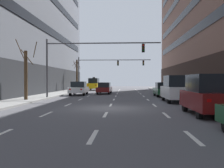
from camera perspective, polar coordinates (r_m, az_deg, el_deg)
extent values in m
plane|color=#515156|center=(15.90, -0.70, -5.74)|extent=(120.00, 120.00, 0.00)
cube|color=silver|center=(13.56, -15.30, -6.90)|extent=(0.16, 2.00, 0.01)
cube|color=silver|center=(18.35, -10.37, -4.86)|extent=(0.16, 2.00, 0.01)
cube|color=silver|center=(23.22, -7.50, -3.65)|extent=(0.16, 2.00, 0.01)
cube|color=silver|center=(28.14, -5.64, -2.86)|extent=(0.16, 2.00, 0.01)
cube|color=silver|center=(33.08, -4.34, -2.30)|extent=(0.16, 2.00, 0.01)
cube|color=silver|center=(38.04, -3.37, -1.89)|extent=(0.16, 2.00, 0.01)
cube|color=silver|center=(43.00, -2.63, -1.57)|extent=(0.16, 2.00, 0.01)
cube|color=silver|center=(47.98, -2.04, -1.32)|extent=(0.16, 2.00, 0.01)
cube|color=silver|center=(8.03, -4.50, -12.26)|extent=(0.16, 2.00, 0.01)
cube|color=silver|center=(12.93, -1.57, -7.25)|extent=(0.16, 2.00, 0.01)
cube|color=silver|center=(17.88, -0.28, -4.99)|extent=(0.16, 2.00, 0.01)
cube|color=silver|center=(22.85, 0.44, -3.72)|extent=(0.16, 2.00, 0.01)
cube|color=silver|center=(27.84, 0.90, -2.90)|extent=(0.16, 2.00, 0.01)
cube|color=silver|center=(32.82, 1.23, -2.32)|extent=(0.16, 2.00, 0.01)
cube|color=silver|center=(37.82, 1.46, -1.90)|extent=(0.16, 2.00, 0.01)
cube|color=silver|center=(42.81, 1.65, -1.58)|extent=(0.16, 2.00, 0.01)
cube|color=silver|center=(47.80, 1.79, -1.33)|extent=(0.16, 2.00, 0.01)
cube|color=silver|center=(8.26, 18.66, -11.94)|extent=(0.16, 2.00, 0.01)
cube|color=silver|center=(13.07, 12.69, -7.18)|extent=(0.16, 2.00, 0.01)
cube|color=silver|center=(17.98, 10.01, -4.97)|extent=(0.16, 2.00, 0.01)
cube|color=silver|center=(22.93, 8.48, -3.71)|extent=(0.16, 2.00, 0.01)
cube|color=silver|center=(27.90, 7.50, -2.89)|extent=(0.16, 2.00, 0.01)
cube|color=silver|center=(32.88, 6.82, -2.32)|extent=(0.16, 2.00, 0.01)
cube|color=silver|center=(37.86, 6.32, -1.91)|extent=(0.16, 2.00, 0.01)
cube|color=silver|center=(42.85, 5.94, -1.58)|extent=(0.16, 2.00, 0.01)
cube|color=silver|center=(47.84, 5.63, -1.33)|extent=(0.16, 2.00, 0.01)
cylinder|color=black|center=(33.92, -2.80, -1.70)|extent=(0.23, 0.63, 0.62)
cylinder|color=black|center=(33.74, -0.27, -1.72)|extent=(0.23, 0.63, 0.62)
cylinder|color=black|center=(31.41, -3.46, -1.91)|extent=(0.23, 0.63, 0.62)
cylinder|color=black|center=(31.21, -0.73, -1.93)|extent=(0.23, 0.63, 0.62)
cube|color=maroon|center=(32.55, -1.81, -1.28)|extent=(1.90, 4.21, 0.60)
cube|color=black|center=(32.34, -1.85, -0.19)|extent=(1.58, 1.85, 0.64)
cube|color=white|center=(34.64, -2.38, -0.98)|extent=(0.19, 0.08, 0.13)
cube|color=red|center=(30.62, -3.41, -1.22)|extent=(0.19, 0.08, 0.13)
cube|color=white|center=(34.49, -0.38, -0.98)|extent=(0.19, 0.08, 0.13)
cube|color=red|center=(30.46, -1.15, -1.23)|extent=(0.19, 0.08, 0.13)
cylinder|color=black|center=(46.92, -5.07, -0.95)|extent=(0.25, 0.70, 0.70)
cylinder|color=black|center=(46.67, -3.03, -0.96)|extent=(0.25, 0.70, 0.70)
cylinder|color=black|center=(44.12, -5.69, -1.07)|extent=(0.25, 0.70, 0.70)
cylinder|color=black|center=(43.85, -3.52, -1.07)|extent=(0.25, 0.70, 0.70)
cube|color=yellow|center=(45.37, -4.32, -0.41)|extent=(2.06, 4.69, 0.95)
cube|color=black|center=(45.36, -4.32, 0.79)|extent=(1.76, 2.78, 0.95)
cube|color=white|center=(47.72, -4.71, -0.15)|extent=(0.21, 0.09, 0.15)
cube|color=red|center=(43.23, -5.67, -0.26)|extent=(0.21, 0.09, 0.15)
cube|color=white|center=(47.53, -3.09, -0.15)|extent=(0.21, 0.09, 0.15)
cube|color=red|center=(43.01, -3.89, -0.26)|extent=(0.21, 0.09, 0.15)
cube|color=black|center=(45.36, -4.32, 1.51)|extent=(0.47, 0.22, 0.19)
cylinder|color=black|center=(31.72, -8.88, -1.84)|extent=(0.24, 0.68, 0.68)
cylinder|color=black|center=(31.46, -5.95, -1.86)|extent=(0.24, 0.68, 0.68)
cylinder|color=black|center=(29.02, -9.91, -2.10)|extent=(0.24, 0.68, 0.68)
cylinder|color=black|center=(28.72, -6.70, -2.12)|extent=(0.24, 0.68, 0.68)
cube|color=white|center=(30.20, -7.85, -1.35)|extent=(1.97, 4.54, 0.66)
cube|color=black|center=(29.98, -7.92, -0.08)|extent=(1.68, 1.98, 0.70)
cube|color=white|center=(32.49, -8.34, -1.00)|extent=(0.21, 0.09, 0.14)
cube|color=red|center=(28.15, -9.94, -1.28)|extent=(0.21, 0.09, 0.14)
cube|color=white|center=(32.28, -6.03, -1.00)|extent=(0.21, 0.09, 0.14)
cube|color=red|center=(27.91, -7.28, -1.30)|extent=(0.21, 0.09, 0.14)
cube|color=white|center=(9.90, 24.75, -5.47)|extent=(0.20, 0.08, 0.14)
cylinder|color=black|center=(14.76, 16.89, -4.99)|extent=(0.22, 0.67, 0.66)
cylinder|color=black|center=(15.23, 22.81, -4.84)|extent=(0.22, 0.67, 0.66)
cylinder|color=black|center=(12.16, 20.00, -6.26)|extent=(0.22, 0.67, 0.66)
cube|color=maroon|center=(13.65, 21.58, -3.58)|extent=(1.86, 4.44, 0.91)
cube|color=black|center=(13.61, 21.60, 0.23)|extent=(1.62, 2.62, 0.91)
cube|color=white|center=(15.54, 16.74, -2.43)|extent=(0.20, 0.08, 0.14)
cube|color=red|center=(11.37, 21.99, -3.66)|extent=(0.20, 0.08, 0.14)
cube|color=white|center=(15.90, 21.29, -2.38)|extent=(0.20, 0.08, 0.14)
cylinder|color=black|center=(22.30, 12.06, -2.96)|extent=(0.24, 0.70, 0.70)
cylinder|color=black|center=(22.61, 16.29, -2.93)|extent=(0.24, 0.70, 0.70)
cylinder|color=black|center=(19.49, 13.34, -3.52)|extent=(0.24, 0.70, 0.70)
cylinder|color=black|center=(19.86, 18.14, -3.46)|extent=(0.24, 0.70, 0.70)
cube|color=white|center=(21.02, 14.93, -1.91)|extent=(1.96, 4.65, 0.95)
cube|color=black|center=(21.00, 14.94, 0.68)|extent=(1.70, 2.75, 0.95)
cube|color=white|center=(23.13, 12.14, -1.24)|extent=(0.21, 0.09, 0.15)
cube|color=red|center=(18.64, 14.30, -1.75)|extent=(0.21, 0.09, 0.15)
cube|color=white|center=(23.38, 15.43, -1.23)|extent=(0.21, 0.09, 0.15)
cube|color=red|center=(18.95, 18.34, -1.72)|extent=(0.21, 0.09, 0.15)
cylinder|color=black|center=(28.88, 10.07, -2.14)|extent=(0.22, 0.65, 0.65)
cylinder|color=black|center=(29.13, 13.12, -2.12)|extent=(0.22, 0.65, 0.65)
cylinder|color=black|center=(26.27, 10.82, -2.44)|extent=(0.22, 0.65, 0.65)
cylinder|color=black|center=(26.54, 14.17, -2.42)|extent=(0.22, 0.65, 0.65)
cube|color=#1E512D|center=(27.68, 12.04, -1.63)|extent=(1.84, 4.32, 0.63)
cube|color=black|center=(27.46, 12.11, -0.30)|extent=(1.58, 1.87, 0.67)
cube|color=white|center=(29.67, 10.16, -1.24)|extent=(0.20, 0.08, 0.14)
cube|color=red|center=(25.49, 11.42, -1.59)|extent=(0.20, 0.08, 0.14)
cube|color=white|center=(29.86, 12.56, -1.24)|extent=(0.20, 0.08, 0.14)
cube|color=red|center=(25.71, 14.20, -1.58)|extent=(0.20, 0.08, 0.14)
cylinder|color=#4C4C51|center=(25.15, -15.17, 3.64)|extent=(0.18, 0.18, 5.84)
cylinder|color=#4C4C51|center=(24.25, -2.13, 9.67)|extent=(11.37, 0.12, 0.12)
cube|color=black|center=(24.15, 7.42, 8.46)|extent=(0.28, 0.24, 0.84)
sphere|color=red|center=(24.05, 7.45, 9.11)|extent=(0.17, 0.17, 0.17)
sphere|color=#523505|center=(24.01, 7.45, 8.50)|extent=(0.17, 0.17, 0.17)
sphere|color=#073E10|center=(23.98, 7.45, 7.88)|extent=(0.17, 0.17, 0.17)
cylinder|color=#4C4C51|center=(41.39, -7.90, 2.42)|extent=(0.18, 0.18, 5.64)
cylinder|color=#4C4C51|center=(40.81, 0.57, 5.72)|extent=(12.20, 0.12, 0.12)
cube|color=black|center=(40.74, 1.43, 5.00)|extent=(0.28, 0.24, 0.84)
sphere|color=#4B0704|center=(40.62, 1.43, 5.38)|extent=(0.17, 0.17, 0.17)
sphere|color=orange|center=(40.61, 1.43, 5.01)|extent=(0.17, 0.17, 0.17)
sphere|color=#073E10|center=(40.59, 1.43, 4.64)|extent=(0.17, 0.17, 0.17)
cube|color=black|center=(40.85, 7.45, 4.98)|extent=(0.28, 0.24, 0.84)
sphere|color=#4B0704|center=(40.73, 7.47, 5.36)|extent=(0.17, 0.17, 0.17)
sphere|color=orange|center=(40.71, 7.47, 4.99)|extent=(0.17, 0.17, 0.17)
sphere|color=#073E10|center=(40.69, 7.47, 4.63)|extent=(0.17, 0.17, 0.17)
cylinder|color=#4C3823|center=(22.43, -19.77, 1.98)|extent=(0.30, 0.30, 4.30)
cylinder|color=#42301E|center=(22.72, -17.80, 7.74)|extent=(0.91, 1.43, 1.25)
cylinder|color=#42301E|center=(22.02, -19.50, 6.04)|extent=(0.91, 0.68, 1.30)
cylinder|color=#42301E|center=(22.27, -21.07, 7.84)|extent=(1.07, 0.73, 1.75)
cylinder|color=#4C3823|center=(44.17, -8.32, 2.20)|extent=(0.32, 0.32, 5.45)
cylinder|color=#42301E|center=(43.68, -8.37, 4.30)|extent=(1.18, 0.23, 1.26)
cylinder|color=#42301E|center=(43.96, -7.90, 4.55)|extent=(0.54, 0.84, 1.29)
cylinder|color=#42301E|center=(44.69, -8.84, 4.81)|extent=(0.75, 1.02, 1.05)
cylinder|color=#42301E|center=(44.10, -8.85, 4.82)|extent=(0.58, 0.81, 1.19)
cylinder|color=#42301E|center=(44.69, -8.44, 4.49)|extent=(0.90, 0.42, 1.33)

